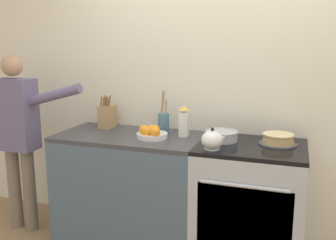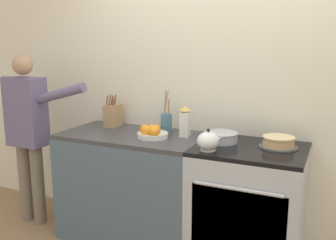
{
  "view_description": "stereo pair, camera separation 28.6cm",
  "coord_description": "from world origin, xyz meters",
  "px_view_note": "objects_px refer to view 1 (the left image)",
  "views": [
    {
      "loc": [
        0.57,
        -2.36,
        1.63
      ],
      "look_at": [
        -0.34,
        0.29,
        1.05
      ],
      "focal_mm": 40.0,
      "sensor_mm": 36.0,
      "label": 1
    },
    {
      "loc": [
        0.84,
        -2.26,
        1.63
      ],
      "look_at": [
        -0.34,
        0.29,
        1.05
      ],
      "focal_mm": 40.0,
      "sensor_mm": 36.0,
      "label": 2
    }
  ],
  "objects_px": {
    "utensil_crock": "(164,122)",
    "knife_block": "(107,116)",
    "layer_cake": "(278,139)",
    "mixing_bowl": "(221,136)",
    "fruit_bowl": "(151,133)",
    "tea_kettle": "(212,140)",
    "person_baker": "(18,129)",
    "stove_range": "(249,203)",
    "milk_carton": "(184,122)"
  },
  "relations": [
    {
      "from": "layer_cake",
      "to": "person_baker",
      "type": "distance_m",
      "value": 2.14
    },
    {
      "from": "layer_cake",
      "to": "fruit_bowl",
      "type": "distance_m",
      "value": 0.95
    },
    {
      "from": "utensil_crock",
      "to": "person_baker",
      "type": "distance_m",
      "value": 1.26
    },
    {
      "from": "layer_cake",
      "to": "milk_carton",
      "type": "distance_m",
      "value": 0.73
    },
    {
      "from": "fruit_bowl",
      "to": "mixing_bowl",
      "type": "bearing_deg",
      "value": 11.01
    },
    {
      "from": "mixing_bowl",
      "to": "person_baker",
      "type": "height_order",
      "value": "person_baker"
    },
    {
      "from": "milk_carton",
      "to": "person_baker",
      "type": "xyz_separation_m",
      "value": [
        -1.41,
        -0.24,
        -0.11
      ]
    },
    {
      "from": "stove_range",
      "to": "knife_block",
      "type": "relative_size",
      "value": 3.1
    },
    {
      "from": "stove_range",
      "to": "milk_carton",
      "type": "height_order",
      "value": "milk_carton"
    },
    {
      "from": "knife_block",
      "to": "utensil_crock",
      "type": "height_order",
      "value": "utensil_crock"
    },
    {
      "from": "utensil_crock",
      "to": "fruit_bowl",
      "type": "distance_m",
      "value": 0.23
    },
    {
      "from": "person_baker",
      "to": "fruit_bowl",
      "type": "bearing_deg",
      "value": 10.5
    },
    {
      "from": "layer_cake",
      "to": "utensil_crock",
      "type": "xyz_separation_m",
      "value": [
        -0.92,
        0.09,
        0.05
      ]
    },
    {
      "from": "tea_kettle",
      "to": "mixing_bowl",
      "type": "bearing_deg",
      "value": 86.63
    },
    {
      "from": "mixing_bowl",
      "to": "knife_block",
      "type": "distance_m",
      "value": 1.04
    },
    {
      "from": "stove_range",
      "to": "tea_kettle",
      "type": "distance_m",
      "value": 0.61
    },
    {
      "from": "layer_cake",
      "to": "mixing_bowl",
      "type": "distance_m",
      "value": 0.41
    },
    {
      "from": "layer_cake",
      "to": "person_baker",
      "type": "xyz_separation_m",
      "value": [
        -2.13,
        -0.23,
        -0.03
      ]
    },
    {
      "from": "knife_block",
      "to": "tea_kettle",
      "type": "bearing_deg",
      "value": -20.36
    },
    {
      "from": "milk_carton",
      "to": "layer_cake",
      "type": "bearing_deg",
      "value": -0.78
    },
    {
      "from": "utensil_crock",
      "to": "person_baker",
      "type": "bearing_deg",
      "value": -165.09
    },
    {
      "from": "mixing_bowl",
      "to": "person_baker",
      "type": "relative_size",
      "value": 0.17
    },
    {
      "from": "fruit_bowl",
      "to": "tea_kettle",
      "type": "bearing_deg",
      "value": -16.04
    },
    {
      "from": "mixing_bowl",
      "to": "knife_block",
      "type": "xyz_separation_m",
      "value": [
        -1.03,
        0.13,
        0.06
      ]
    },
    {
      "from": "knife_block",
      "to": "utensil_crock",
      "type": "bearing_deg",
      "value": -1.15
    },
    {
      "from": "layer_cake",
      "to": "milk_carton",
      "type": "xyz_separation_m",
      "value": [
        -0.72,
        0.01,
        0.08
      ]
    },
    {
      "from": "stove_range",
      "to": "person_baker",
      "type": "relative_size",
      "value": 0.59
    },
    {
      "from": "tea_kettle",
      "to": "person_baker",
      "type": "height_order",
      "value": "person_baker"
    },
    {
      "from": "utensil_crock",
      "to": "milk_carton",
      "type": "relative_size",
      "value": 1.41
    },
    {
      "from": "knife_block",
      "to": "fruit_bowl",
      "type": "bearing_deg",
      "value": -24.56
    },
    {
      "from": "layer_cake",
      "to": "fruit_bowl",
      "type": "height_order",
      "value": "fruit_bowl"
    },
    {
      "from": "knife_block",
      "to": "layer_cake",
      "type": "bearing_deg",
      "value": -3.88
    },
    {
      "from": "stove_range",
      "to": "tea_kettle",
      "type": "xyz_separation_m",
      "value": [
        -0.25,
        -0.2,
        0.52
      ]
    },
    {
      "from": "stove_range",
      "to": "fruit_bowl",
      "type": "distance_m",
      "value": 0.91
    },
    {
      "from": "fruit_bowl",
      "to": "person_baker",
      "type": "distance_m",
      "value": 1.19
    },
    {
      "from": "mixing_bowl",
      "to": "fruit_bowl",
      "type": "height_order",
      "value": "fruit_bowl"
    },
    {
      "from": "tea_kettle",
      "to": "milk_carton",
      "type": "height_order",
      "value": "milk_carton"
    },
    {
      "from": "utensil_crock",
      "to": "mixing_bowl",
      "type": "bearing_deg",
      "value": -12.84
    },
    {
      "from": "utensil_crock",
      "to": "knife_block",
      "type": "bearing_deg",
      "value": 178.85
    },
    {
      "from": "layer_cake",
      "to": "milk_carton",
      "type": "height_order",
      "value": "milk_carton"
    },
    {
      "from": "layer_cake",
      "to": "knife_block",
      "type": "relative_size",
      "value": 0.94
    },
    {
      "from": "stove_range",
      "to": "fruit_bowl",
      "type": "xyz_separation_m",
      "value": [
        -0.77,
        -0.05,
        0.49
      ]
    },
    {
      "from": "layer_cake",
      "to": "mixing_bowl",
      "type": "relative_size",
      "value": 1.07
    },
    {
      "from": "mixing_bowl",
      "to": "milk_carton",
      "type": "distance_m",
      "value": 0.32
    },
    {
      "from": "stove_range",
      "to": "fruit_bowl",
      "type": "bearing_deg",
      "value": -176.15
    },
    {
      "from": "stove_range",
      "to": "utensil_crock",
      "type": "distance_m",
      "value": 0.93
    },
    {
      "from": "person_baker",
      "to": "knife_block",
      "type": "bearing_deg",
      "value": 31.5
    },
    {
      "from": "layer_cake",
      "to": "utensil_crock",
      "type": "relative_size",
      "value": 0.78
    },
    {
      "from": "stove_range",
      "to": "tea_kettle",
      "type": "relative_size",
      "value": 4.79
    },
    {
      "from": "utensil_crock",
      "to": "layer_cake",
      "type": "bearing_deg",
      "value": -5.44
    }
  ]
}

